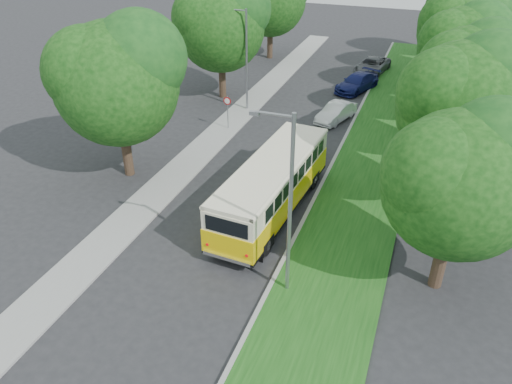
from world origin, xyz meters
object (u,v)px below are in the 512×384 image
(car_silver, at_px, (304,151))
(car_blue, at_px, (357,83))
(vintage_bus, at_px, (272,187))
(lamppost_near, at_px, (288,202))
(lamppost_far, at_px, (245,57))
(car_white, at_px, (336,112))
(car_grey, at_px, (372,66))

(car_silver, height_order, car_blue, car_blue)
(vintage_bus, bearing_deg, car_silver, 94.64)
(lamppost_near, bearing_deg, lamppost_far, 115.71)
(vintage_bus, bearing_deg, car_blue, 92.26)
(vintage_bus, xyz_separation_m, car_white, (0.49, 13.26, -0.87))
(vintage_bus, distance_m, car_grey, 25.58)
(lamppost_near, height_order, vintage_bus, lamppost_near)
(car_blue, bearing_deg, vintage_bus, -71.00)
(lamppost_far, relative_size, car_blue, 1.55)
(car_blue, bearing_deg, car_silver, -72.08)
(car_blue, height_order, car_grey, car_blue)
(lamppost_near, height_order, car_blue, lamppost_near)
(car_blue, relative_size, car_grey, 0.96)
(car_blue, bearing_deg, car_white, -71.05)
(lamppost_far, relative_size, vintage_bus, 0.73)
(car_white, xyz_separation_m, car_blue, (0.27, 7.05, 0.05))
(vintage_bus, bearing_deg, lamppost_near, -61.77)
(car_silver, bearing_deg, lamppost_far, 119.75)
(car_grey, bearing_deg, car_blue, -84.79)
(car_silver, relative_size, car_grey, 0.75)
(vintage_bus, distance_m, car_silver, 6.44)
(lamppost_near, distance_m, car_blue, 26.06)
(lamppost_near, xyz_separation_m, car_grey, (-1.21, 30.97, -3.67))
(lamppost_far, distance_m, car_grey, 15.05)
(car_white, bearing_deg, car_grey, 104.34)
(car_silver, xyz_separation_m, car_white, (0.51, 6.88, 0.01))
(lamppost_far, xyz_separation_m, car_white, (6.99, 0.19, -3.46))
(vintage_bus, relative_size, car_grey, 2.04)
(vintage_bus, relative_size, car_white, 2.59)
(lamppost_near, xyz_separation_m, lamppost_far, (-8.91, 18.50, -0.25))
(car_white, bearing_deg, car_blue, 105.47)
(lamppost_far, distance_m, car_blue, 10.81)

